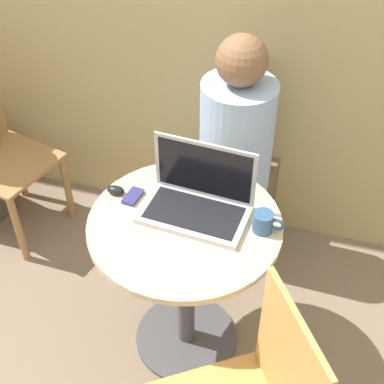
{
  "coord_description": "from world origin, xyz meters",
  "views": [
    {
      "loc": [
        0.4,
        -1.28,
        2.05
      ],
      "look_at": [
        0.01,
        0.05,
        0.82
      ],
      "focal_mm": 50.0,
      "sensor_mm": 36.0,
      "label": 1
    }
  ],
  "objects": [
    {
      "name": "ground_plane",
      "position": [
        0.0,
        0.0,
        0.0
      ],
      "size": [
        12.0,
        12.0,
        0.0
      ],
      "primitive_type": "plane",
      "color": "#7F6B56"
    },
    {
      "name": "round_table",
      "position": [
        0.0,
        0.0,
        0.5
      ],
      "size": [
        0.69,
        0.69,
        0.72
      ],
      "color": "#4C4C51",
      "rests_on": "ground_plane"
    },
    {
      "name": "laptop",
      "position": [
        0.03,
        0.07,
        0.78
      ],
      "size": [
        0.39,
        0.25,
        0.25
      ],
      "color": "#B7B7BC",
      "rests_on": "round_table"
    },
    {
      "name": "cell_phone",
      "position": [
        -0.22,
        0.07,
        0.73
      ],
      "size": [
        0.06,
        0.1,
        0.02
      ],
      "color": "navy",
      "rests_on": "round_table"
    },
    {
      "name": "computer_mouse",
      "position": [
        -0.29,
        0.07,
        0.74
      ],
      "size": [
        0.07,
        0.04,
        0.03
      ],
      "color": "black",
      "rests_on": "round_table"
    },
    {
      "name": "coffee_cup",
      "position": [
        0.27,
        0.04,
        0.76
      ],
      "size": [
        0.11,
        0.07,
        0.08
      ],
      "color": "#335684",
      "rests_on": "round_table"
    },
    {
      "name": "person_seated",
      "position": [
        0.06,
        0.65,
        0.49
      ],
      "size": [
        0.36,
        0.52,
        1.16
      ],
      "color": "brown",
      "rests_on": "ground_plane"
    }
  ]
}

